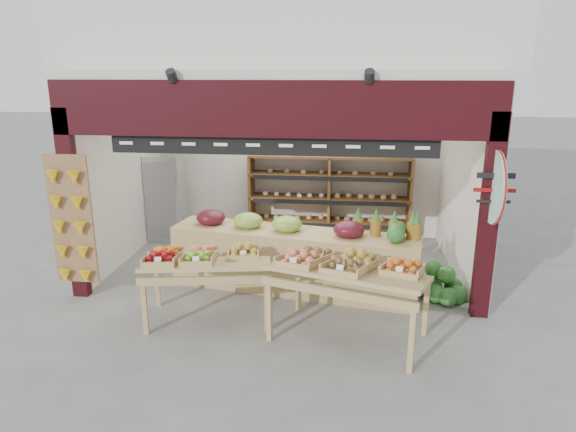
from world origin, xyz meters
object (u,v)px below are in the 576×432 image
Objects in this scene: display_table_right at (345,268)px; watermelon_pile at (442,286)px; back_shelving at (330,179)px; display_table_left at (199,260)px; mid_counter at (293,258)px; cardboard_stack at (212,241)px; refrigerator at (166,197)px.

watermelon_pile is (1.36, 1.20, -0.69)m from display_table_right.
display_table_left is (-1.51, -3.47, -0.37)m from back_shelving.
watermelon_pile is at bearing -2.40° from mid_counter.
cardboard_stack is at bearing 101.63° from display_table_left.
display_table_right is at bearing -49.52° from refrigerator.
refrigerator reaches higher than cardboard_stack.
display_table_right is at bearing -8.19° from display_table_left.
back_shelving reaches higher than display_table_left.
back_shelving is 4.60× the size of watermelon_pile.
mid_counter reaches higher than watermelon_pile.
mid_counter is (2.64, -2.10, -0.32)m from refrigerator.
mid_counter is 2.12× the size of display_table_left.
cardboard_stack is 3.61m from display_table_right.
back_shelving reaches higher than mid_counter.
refrigerator is at bearing 141.47° from mid_counter.
display_table_left is (0.50, -2.41, 0.57)m from cardboard_stack.
back_shelving is at bearing 66.54° from display_table_left.
mid_counter is at bearing 43.16° from display_table_left.
back_shelving reaches higher than watermelon_pile.
display_table_left is at bearing -68.19° from refrigerator.
back_shelving is 2.57m from mid_counter.
watermelon_pile is (1.70, -2.54, -0.96)m from back_shelving.
refrigerator is (-3.05, -0.35, -0.34)m from back_shelving.
back_shelving reaches higher than cardboard_stack.
display_table_left is 3.39m from watermelon_pile.
display_table_right is at bearing -138.70° from watermelon_pile.
display_table_right is at bearing -59.75° from mid_counter.
refrigerator is 3.38m from mid_counter.
display_table_right reaches higher than mid_counter.
display_table_left is 0.86× the size of display_table_right.
cardboard_stack is 2.52m from display_table_left.
watermelon_pile is (3.70, -1.47, -0.03)m from cardboard_stack.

